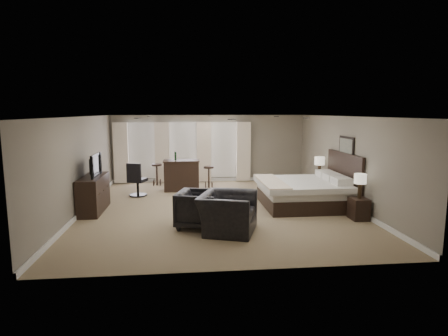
{
  "coord_description": "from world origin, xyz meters",
  "views": [
    {
      "loc": [
        -0.92,
        -10.35,
        2.73
      ],
      "look_at": [
        0.2,
        0.4,
        1.1
      ],
      "focal_mm": 30.0,
      "sensor_mm": 36.0,
      "label": 1
    }
  ],
  "objects": [
    {
      "name": "room",
      "position": [
        0.0,
        0.0,
        1.3
      ],
      "size": [
        7.6,
        8.6,
        2.64
      ],
      "color": "#877456",
      "rests_on": "ground"
    },
    {
      "name": "window_bay",
      "position": [
        -1.0,
        4.11,
        1.2
      ],
      "size": [
        5.25,
        0.2,
        2.3
      ],
      "color": "silver",
      "rests_on": "room"
    },
    {
      "name": "nightstand_near",
      "position": [
        3.47,
        -1.46,
        0.27
      ],
      "size": [
        0.41,
        0.5,
        0.55
      ],
      "primitive_type": "cube",
      "color": "black",
      "rests_on": "ground"
    },
    {
      "name": "lamp_far",
      "position": [
        3.47,
        1.44,
        0.92
      ],
      "size": [
        0.33,
        0.33,
        0.68
      ],
      "primitive_type": "cube",
      "color": "beige",
      "rests_on": "nightstand_far"
    },
    {
      "name": "desk_chair",
      "position": [
        -2.48,
        1.85,
        0.55
      ],
      "size": [
        0.73,
        0.73,
        1.11
      ],
      "primitive_type": "cube",
      "rotation": [
        0.0,
        0.0,
        2.78
      ],
      "color": "black",
      "rests_on": "ground"
    },
    {
      "name": "dresser",
      "position": [
        -3.45,
        0.03,
        0.49
      ],
      "size": [
        0.54,
        1.69,
        0.98
      ],
      "primitive_type": "cube",
      "color": "black",
      "rests_on": "ground"
    },
    {
      "name": "nightstand_far",
      "position": [
        3.47,
        1.44,
        0.29
      ],
      "size": [
        0.44,
        0.54,
        0.58
      ],
      "primitive_type": "cube",
      "color": "black",
      "rests_on": "ground"
    },
    {
      "name": "bar_stool_left",
      "position": [
        -1.99,
        3.58,
        0.4
      ],
      "size": [
        0.49,
        0.49,
        0.81
      ],
      "primitive_type": "cube",
      "rotation": [
        0.0,
        0.0,
        0.34
      ],
      "color": "black",
      "rests_on": "ground"
    },
    {
      "name": "bed",
      "position": [
        2.58,
        -0.01,
        0.78
      ],
      "size": [
        2.44,
        2.33,
        1.55
      ],
      "primitive_type": "cube",
      "color": "silver",
      "rests_on": "ground"
    },
    {
      "name": "lamp_near",
      "position": [
        3.47,
        -1.46,
        0.86
      ],
      "size": [
        0.31,
        0.31,
        0.63
      ],
      "primitive_type": "cube",
      "color": "beige",
      "rests_on": "nightstand_near"
    },
    {
      "name": "wall_art",
      "position": [
        3.7,
        -0.01,
        1.75
      ],
      "size": [
        0.04,
        0.96,
        0.56
      ],
      "primitive_type": "cube",
      "color": "slate",
      "rests_on": "room"
    },
    {
      "name": "armchair_far",
      "position": [
        -0.63,
        -1.71,
        0.49
      ],
      "size": [
        1.11,
        1.15,
        0.97
      ],
      "primitive_type": "imported",
      "rotation": [
        0.0,
        0.0,
        1.29
      ],
      "color": "black",
      "rests_on": "ground"
    },
    {
      "name": "bar_stool_right",
      "position": [
        -0.09,
        2.96,
        0.39
      ],
      "size": [
        0.45,
        0.45,
        0.78
      ],
      "primitive_type": "cube",
      "rotation": [
        0.0,
        0.0,
        0.25
      ],
      "color": "black",
      "rests_on": "ground"
    },
    {
      "name": "bar_counter",
      "position": [
        -1.06,
        2.56,
        0.54
      ],
      "size": [
        1.24,
        0.64,
        1.08
      ],
      "primitive_type": "cube",
      "color": "black",
      "rests_on": "ground"
    },
    {
      "name": "armchair_near",
      "position": [
        0.02,
        -2.09,
        0.6
      ],
      "size": [
        1.28,
        1.58,
        1.19
      ],
      "primitive_type": "imported",
      "rotation": [
        0.0,
        0.0,
        1.25
      ],
      "color": "black",
      "rests_on": "ground"
    },
    {
      "name": "tv",
      "position": [
        -3.45,
        0.03,
        1.05
      ],
      "size": [
        0.62,
        1.07,
        0.14
      ],
      "primitive_type": "imported",
      "rotation": [
        0.0,
        0.0,
        1.57
      ],
      "color": "black",
      "rests_on": "dresser"
    }
  ]
}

